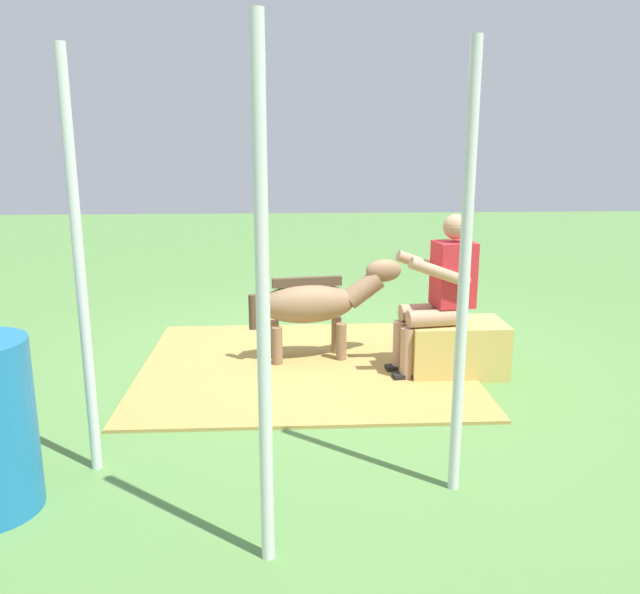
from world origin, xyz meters
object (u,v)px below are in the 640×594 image
at_px(person_seated, 439,289).
at_px(tent_pole_mid, 263,310).
at_px(tent_pole_left, 464,280).
at_px(soda_bottle, 496,344).
at_px(pony_standing, 317,303).
at_px(tent_pole_right, 80,271).
at_px(hay_bale, 456,348).

relative_size(person_seated, tent_pole_mid, 0.56).
bearing_deg(tent_pole_left, tent_pole_mid, 29.00).
xyz_separation_m(soda_bottle, tent_pole_left, (0.93, 2.13, 1.04)).
distance_m(pony_standing, tent_pole_right, 2.42).
relative_size(tent_pole_right, tent_pole_mid, 1.00).
bearing_deg(tent_pole_mid, pony_standing, -97.58).
distance_m(pony_standing, tent_pole_left, 2.38).
bearing_deg(person_seated, tent_pole_left, 79.93).
xyz_separation_m(pony_standing, tent_pole_left, (-0.64, 2.20, 0.66)).
relative_size(soda_bottle, tent_pole_left, 0.12).
bearing_deg(person_seated, tent_pole_mid, 60.51).
bearing_deg(pony_standing, hay_bale, 160.67).
relative_size(hay_bale, tent_pole_right, 0.33).
xyz_separation_m(soda_bottle, tent_pole_mid, (1.94, 2.69, 1.04)).
height_order(pony_standing, tent_pole_right, tent_pole_right).
distance_m(tent_pole_left, tent_pole_right, 2.06).
bearing_deg(hay_bale, soda_bottle, -143.76).
xyz_separation_m(pony_standing, soda_bottle, (-1.57, 0.07, -0.38)).
bearing_deg(person_seated, soda_bottle, -150.58).
relative_size(hay_bale, person_seated, 0.59).
relative_size(hay_bale, tent_pole_left, 0.33).
xyz_separation_m(person_seated, soda_bottle, (-0.61, -0.34, -0.58)).
height_order(pony_standing, soda_bottle, pony_standing).
relative_size(soda_bottle, tent_pole_mid, 0.12).
height_order(pony_standing, tent_pole_left, tent_pole_left).
xyz_separation_m(hay_bale, soda_bottle, (-0.45, -0.33, -0.08)).
distance_m(soda_bottle, tent_pole_mid, 3.47).
xyz_separation_m(person_seated, tent_pole_right, (2.35, 1.45, 0.46)).
height_order(person_seated, tent_pole_mid, tent_pole_mid).
bearing_deg(tent_pole_mid, tent_pole_right, -41.05).
height_order(soda_bottle, tent_pole_mid, tent_pole_mid).
height_order(hay_bale, tent_pole_mid, tent_pole_mid).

